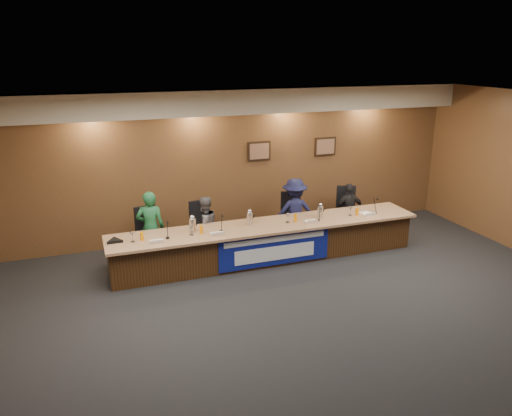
{
  "coord_description": "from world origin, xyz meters",
  "views": [
    {
      "loc": [
        -3.25,
        -6.07,
        3.98
      ],
      "look_at": [
        -0.21,
        2.46,
        1.07
      ],
      "focal_mm": 35.0,
      "sensor_mm": 36.0,
      "label": 1
    }
  ],
  "objects_px": {
    "panelist_a": "(151,228)",
    "office_chair_c": "(292,221)",
    "panelist_d": "(349,210)",
    "office_chair_d": "(346,214)",
    "carafe_left": "(192,225)",
    "carafe_mid": "(250,219)",
    "speakerphone": "(115,241)",
    "panelist_c": "(294,212)",
    "dais_body": "(267,243)",
    "panelist_b": "(205,227)",
    "office_chair_b": "(204,232)",
    "office_chair_a": "(151,238)",
    "banner": "(275,249)",
    "carafe_right": "(320,212)"
  },
  "relations": [
    {
      "from": "office_chair_a",
      "to": "carafe_left",
      "type": "height_order",
      "value": "carafe_left"
    },
    {
      "from": "panelist_d",
      "to": "office_chair_a",
      "type": "relative_size",
      "value": 2.52
    },
    {
      "from": "panelist_d",
      "to": "office_chair_b",
      "type": "height_order",
      "value": "panelist_d"
    },
    {
      "from": "office_chair_b",
      "to": "carafe_right",
      "type": "bearing_deg",
      "value": -24.53
    },
    {
      "from": "panelist_b",
      "to": "office_chair_b",
      "type": "xyz_separation_m",
      "value": [
        0.0,
        0.1,
        -0.14
      ]
    },
    {
      "from": "office_chair_a",
      "to": "banner",
      "type": "bearing_deg",
      "value": -41.57
    },
    {
      "from": "office_chair_d",
      "to": "carafe_left",
      "type": "bearing_deg",
      "value": -146.15
    },
    {
      "from": "office_chair_d",
      "to": "speakerphone",
      "type": "xyz_separation_m",
      "value": [
        -4.98,
        -0.69,
        0.3
      ]
    },
    {
      "from": "dais_body",
      "to": "banner",
      "type": "distance_m",
      "value": 0.42
    },
    {
      "from": "office_chair_d",
      "to": "dais_body",
      "type": "bearing_deg",
      "value": -138.74
    },
    {
      "from": "carafe_right",
      "to": "speakerphone",
      "type": "bearing_deg",
      "value": 179.74
    },
    {
      "from": "office_chair_d",
      "to": "carafe_left",
      "type": "distance_m",
      "value": 3.67
    },
    {
      "from": "carafe_left",
      "to": "office_chair_d",
      "type": "bearing_deg",
      "value": 10.48
    },
    {
      "from": "dais_body",
      "to": "panelist_a",
      "type": "relative_size",
      "value": 4.15
    },
    {
      "from": "banner",
      "to": "panelist_d",
      "type": "distance_m",
      "value": 2.36
    },
    {
      "from": "panelist_b",
      "to": "carafe_left",
      "type": "height_order",
      "value": "panelist_b"
    },
    {
      "from": "panelist_b",
      "to": "panelist_c",
      "type": "xyz_separation_m",
      "value": [
        1.93,
        0.0,
        0.1
      ]
    },
    {
      "from": "panelist_c",
      "to": "office_chair_a",
      "type": "height_order",
      "value": "panelist_c"
    },
    {
      "from": "office_chair_a",
      "to": "carafe_right",
      "type": "distance_m",
      "value": 3.37
    },
    {
      "from": "office_chair_c",
      "to": "carafe_right",
      "type": "bearing_deg",
      "value": -56.32
    },
    {
      "from": "office_chair_d",
      "to": "panelist_d",
      "type": "bearing_deg",
      "value": -66.63
    },
    {
      "from": "panelist_d",
      "to": "office_chair_d",
      "type": "bearing_deg",
      "value": -84.83
    },
    {
      "from": "panelist_c",
      "to": "carafe_left",
      "type": "height_order",
      "value": "panelist_c"
    },
    {
      "from": "panelist_b",
      "to": "panelist_d",
      "type": "height_order",
      "value": "panelist_b"
    },
    {
      "from": "dais_body",
      "to": "panelist_d",
      "type": "relative_size",
      "value": 4.97
    },
    {
      "from": "banner",
      "to": "carafe_right",
      "type": "relative_size",
      "value": 9.18
    },
    {
      "from": "banner",
      "to": "office_chair_b",
      "type": "bearing_deg",
      "value": 134.95
    },
    {
      "from": "panelist_c",
      "to": "dais_body",
      "type": "bearing_deg",
      "value": 42.33
    },
    {
      "from": "panelist_a",
      "to": "panelist_c",
      "type": "xyz_separation_m",
      "value": [
        2.98,
        0.0,
        -0.01
      ]
    },
    {
      "from": "panelist_a",
      "to": "office_chair_b",
      "type": "relative_size",
      "value": 3.01
    },
    {
      "from": "office_chair_a",
      "to": "carafe_mid",
      "type": "distance_m",
      "value": 1.96
    },
    {
      "from": "carafe_mid",
      "to": "panelist_c",
      "type": "bearing_deg",
      "value": 24.55
    },
    {
      "from": "office_chair_a",
      "to": "dais_body",
      "type": "bearing_deg",
      "value": -32.16
    },
    {
      "from": "panelist_a",
      "to": "office_chair_b",
      "type": "xyz_separation_m",
      "value": [
        1.05,
        0.1,
        -0.24
      ]
    },
    {
      "from": "panelist_a",
      "to": "carafe_left",
      "type": "relative_size",
      "value": 5.52
    },
    {
      "from": "dais_body",
      "to": "carafe_right",
      "type": "xyz_separation_m",
      "value": [
        1.12,
        -0.02,
        0.52
      ]
    },
    {
      "from": "office_chair_a",
      "to": "carafe_left",
      "type": "distance_m",
      "value": 1.04
    },
    {
      "from": "dais_body",
      "to": "office_chair_d",
      "type": "bearing_deg",
      "value": 17.89
    },
    {
      "from": "carafe_right",
      "to": "panelist_d",
      "type": "bearing_deg",
      "value": 31.12
    },
    {
      "from": "banner",
      "to": "panelist_d",
      "type": "height_order",
      "value": "panelist_d"
    },
    {
      "from": "panelist_d",
      "to": "carafe_mid",
      "type": "height_order",
      "value": "panelist_d"
    },
    {
      "from": "panelist_c",
      "to": "carafe_left",
      "type": "relative_size",
      "value": 5.46
    },
    {
      "from": "panelist_d",
      "to": "office_chair_b",
      "type": "relative_size",
      "value": 2.52
    },
    {
      "from": "carafe_mid",
      "to": "speakerphone",
      "type": "xyz_separation_m",
      "value": [
        -2.51,
        -0.06,
        -0.1
      ]
    },
    {
      "from": "dais_body",
      "to": "panelist_a",
      "type": "xyz_separation_m",
      "value": [
        -2.15,
        0.59,
        0.37
      ]
    },
    {
      "from": "carafe_left",
      "to": "office_chair_b",
      "type": "bearing_deg",
      "value": 61.43
    },
    {
      "from": "panelist_b",
      "to": "panelist_c",
      "type": "distance_m",
      "value": 1.94
    },
    {
      "from": "panelist_d",
      "to": "office_chair_c",
      "type": "relative_size",
      "value": 2.52
    },
    {
      "from": "panelist_a",
      "to": "office_chair_c",
      "type": "xyz_separation_m",
      "value": [
        2.98,
        0.1,
        -0.24
      ]
    },
    {
      "from": "panelist_b",
      "to": "office_chair_c",
      "type": "relative_size",
      "value": 2.58
    }
  ]
}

